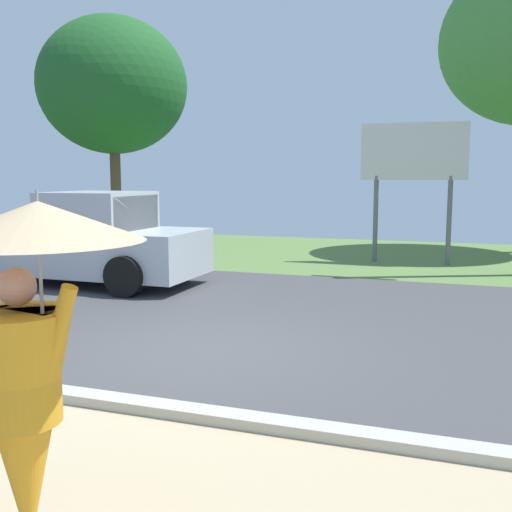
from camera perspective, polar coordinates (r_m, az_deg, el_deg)
The scene contains 5 objects.
ground_plane at distance 10.44m, azimuth 1.64°, elevation -4.83°, with size 40.00×22.00×0.20m.
monk_pedestrian at distance 3.67m, azimuth -20.88°, elevation -9.28°, with size 1.16×1.16×2.13m.
pickup_truck at distance 12.90m, azimuth -16.41°, elevation 1.39°, with size 5.20×2.28×1.88m.
roadside_billboard at distance 15.58m, azimuth 14.73°, elevation 8.66°, with size 2.60×0.12×3.50m.
tree_right_mid at distance 21.69m, azimuth -13.44°, elevation 15.41°, with size 5.03×5.03×7.51m.
Camera 1 is at (3.08, -6.77, 2.20)m, focal length 42.14 mm.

